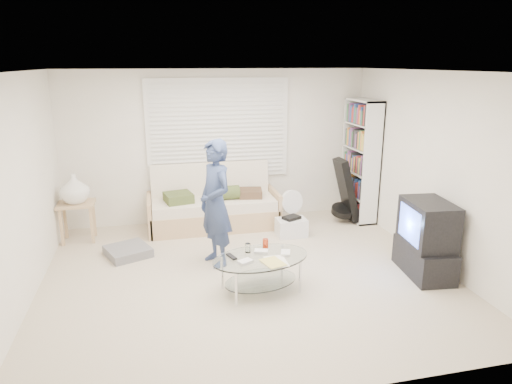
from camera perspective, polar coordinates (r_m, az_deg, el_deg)
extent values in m
plane|color=#BEAA93|center=(5.87, -1.14, -10.35)|extent=(5.00, 5.00, 0.00)
cube|color=silver|center=(7.60, -4.72, 5.67)|extent=(5.00, 0.02, 2.50)
cube|color=silver|center=(3.38, 6.74, -7.75)|extent=(5.00, 0.02, 2.50)
cube|color=silver|center=(5.51, -27.55, -0.08)|extent=(0.02, 4.50, 2.50)
cube|color=silver|center=(6.41, 21.24, 2.70)|extent=(0.02, 4.50, 2.50)
cube|color=white|center=(5.26, -1.29, 14.86)|extent=(5.00, 4.50, 0.02)
cube|color=white|center=(7.52, -4.74, 7.87)|extent=(2.32, 0.06, 1.62)
cube|color=black|center=(7.51, -4.72, 7.86)|extent=(2.20, 0.01, 1.50)
cube|color=silver|center=(7.48, -4.69, 7.83)|extent=(2.16, 0.04, 1.50)
cube|color=silver|center=(7.50, -4.71, 7.85)|extent=(2.32, 0.08, 1.62)
cube|color=tan|center=(7.45, -5.28, -3.22)|extent=(2.02, 0.81, 0.32)
cube|color=beige|center=(7.36, -5.31, -1.49)|extent=(1.94, 0.75, 0.16)
cube|color=beige|center=(7.60, -5.72, 1.45)|extent=(1.94, 0.22, 0.62)
cube|color=tan|center=(7.36, -13.13, -2.84)|extent=(0.06, 0.81, 0.57)
cube|color=tan|center=(7.60, 2.26, -1.80)|extent=(0.06, 0.81, 0.57)
cube|color=#3E4E25|center=(7.24, -9.67, -0.69)|extent=(0.48, 0.48, 0.14)
cylinder|color=#3E4E25|center=(7.27, -4.10, -0.10)|extent=(0.51, 0.22, 0.22)
cube|color=#4E3927|center=(7.42, -0.69, -0.13)|extent=(0.42, 0.42, 0.12)
cube|color=slate|center=(6.64, -15.71, -7.15)|extent=(0.71, 0.71, 0.12)
cube|color=tan|center=(7.25, -21.57, -1.40)|extent=(0.52, 0.42, 0.04)
cube|color=tan|center=(7.23, -23.14, -4.08)|extent=(0.04, 0.04, 0.57)
cube|color=tan|center=(7.16, -19.84, -3.91)|extent=(0.04, 0.04, 0.57)
cube|color=tan|center=(7.52, -22.76, -3.28)|extent=(0.04, 0.04, 0.57)
cube|color=tan|center=(7.46, -19.58, -3.11)|extent=(0.04, 0.04, 0.57)
imported|color=white|center=(7.19, -21.76, 0.44)|extent=(0.42, 0.42, 0.44)
cube|color=white|center=(7.86, 12.97, 3.86)|extent=(0.32, 0.85, 2.02)
cube|color=black|center=(7.69, 11.23, 0.25)|extent=(0.39, 0.39, 1.06)
cylinder|color=black|center=(7.78, 10.81, -2.30)|extent=(0.39, 0.40, 0.20)
cylinder|color=white|center=(7.47, 4.40, -4.35)|extent=(0.26, 0.26, 0.03)
cylinder|color=white|center=(7.41, 4.43, -3.16)|extent=(0.04, 0.04, 0.33)
cylinder|color=white|center=(7.33, 4.48, -1.16)|extent=(0.40, 0.23, 0.39)
cylinder|color=white|center=(7.33, 4.48, -1.16)|extent=(0.11, 0.09, 0.10)
cube|color=white|center=(7.09, 4.44, -4.43)|extent=(0.46, 0.32, 0.27)
cube|color=black|center=(7.04, 4.47, -3.21)|extent=(0.31, 0.27, 0.05)
cube|color=black|center=(6.21, 20.28, -7.89)|extent=(0.56, 0.92, 0.39)
cube|color=black|center=(6.04, 20.71, -3.73)|extent=(0.56, 0.78, 0.57)
cube|color=#5577FF|center=(5.94, 18.70, -3.87)|extent=(0.08, 0.56, 0.43)
ellipsoid|color=silver|center=(5.33, 0.61, -8.21)|extent=(1.27, 0.94, 0.02)
ellipsoid|color=silver|center=(5.45, 0.60, -11.03)|extent=(0.97, 0.72, 0.01)
cylinder|color=silver|center=(5.09, -2.47, -12.18)|extent=(0.03, 0.03, 0.40)
cylinder|color=silver|center=(5.40, 5.55, -10.52)|extent=(0.03, 0.03, 0.40)
cylinder|color=silver|center=(5.48, -4.28, -10.08)|extent=(0.03, 0.03, 0.40)
cylinder|color=silver|center=(5.77, 3.28, -8.68)|extent=(0.03, 0.03, 0.40)
cube|color=white|center=(5.16, -1.36, -8.71)|extent=(0.19, 0.16, 0.04)
cube|color=white|center=(5.42, 0.65, -7.45)|extent=(0.18, 0.15, 0.04)
cube|color=white|center=(5.39, 3.71, -7.63)|extent=(0.15, 0.18, 0.04)
cylinder|color=silver|center=(5.43, -1.04, -7.00)|extent=(0.07, 0.07, 0.11)
cylinder|color=#C43C1C|center=(5.54, 1.19, -6.48)|extent=(0.07, 0.07, 0.12)
cube|color=black|center=(5.31, -3.08, -8.05)|extent=(0.11, 0.19, 0.02)
cube|color=white|center=(5.21, 2.54, -8.66)|extent=(0.24, 0.32, 0.01)
cube|color=#CFBE5A|center=(5.17, 2.12, -8.77)|extent=(0.28, 0.33, 0.01)
imported|color=navy|center=(5.91, -5.09, -1.45)|extent=(0.58, 0.71, 1.67)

